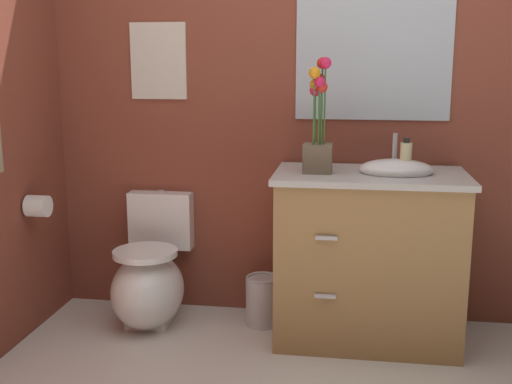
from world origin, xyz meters
name	(u,v)px	position (x,y,z in m)	size (l,w,h in m)	color
wall_back	(365,91)	(0.20, 1.52, 1.25)	(4.67, 0.05, 2.50)	brown
toilet	(150,280)	(-0.92, 1.22, 0.24)	(0.38, 0.59, 0.69)	white
vanity_cabinet	(368,255)	(0.24, 1.19, 0.44)	(0.94, 0.56, 1.05)	#9E7242
flower_vase	(318,131)	(-0.02, 1.17, 1.07)	(0.14, 0.14, 0.56)	brown
soap_bottle	(406,157)	(0.40, 1.19, 0.95)	(0.06, 0.06, 0.18)	beige
trash_bin	(262,300)	(-0.31, 1.28, 0.14)	(0.18, 0.18, 0.27)	#B7B7BC
wall_poster	(158,61)	(-0.92, 1.49, 1.40)	(0.31, 0.01, 0.41)	beige
wall_mirror	(373,52)	(0.24, 1.49, 1.45)	(0.80, 0.01, 0.70)	#B2BCC6
toilet_paper_roll	(38,206)	(-1.43, 1.02, 0.68)	(0.11, 0.11, 0.11)	white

